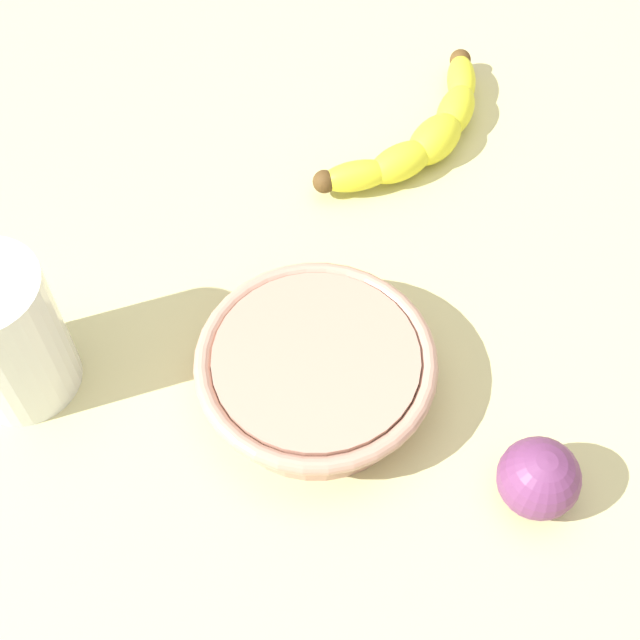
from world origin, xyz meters
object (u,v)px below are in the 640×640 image
banana (424,133)px  smoothie_glass (6,339)px  plum_fruit (539,478)px  ceramic_bowl (316,370)px

banana → smoothie_glass: size_ratio=1.75×
banana → plum_fruit: 31.42cm
ceramic_bowl → plum_fruit: bearing=167.4°
banana → smoothie_glass: smoothie_glass is taller
banana → smoothie_glass: bearing=167.4°
smoothie_glass → plum_fruit: 35.25cm
banana → plum_fruit: size_ratio=3.72×
smoothie_glass → plum_fruit: bearing=-177.5°
banana → plum_fruit: bearing=-130.9°
ceramic_bowl → banana: bearing=-94.0°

